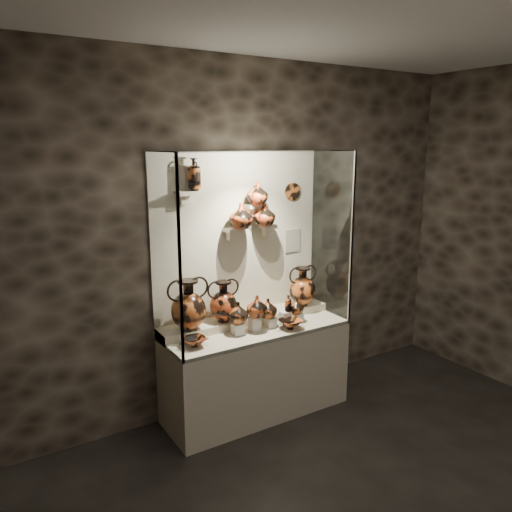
{
  "coord_description": "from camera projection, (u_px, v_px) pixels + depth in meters",
  "views": [
    {
      "loc": [
        -2.24,
        -1.42,
        2.46
      ],
      "look_at": [
        0.0,
        2.19,
        1.49
      ],
      "focal_mm": 35.0,
      "sensor_mm": 36.0,
      "label": 1
    }
  ],
  "objects": [
    {
      "name": "wall_back",
      "position": [
        238.0,
        238.0,
        4.59
      ],
      "size": [
        5.0,
        0.02,
        3.2
      ],
      "primitive_type": "cube",
      "color": "black",
      "rests_on": "ground"
    },
    {
      "name": "plinth",
      "position": [
        256.0,
        372.0,
        4.59
      ],
      "size": [
        1.7,
        0.6,
        0.8
      ],
      "primitive_type": "cube",
      "color": "beige",
      "rests_on": "floor"
    },
    {
      "name": "front_tier",
      "position": [
        256.0,
        329.0,
        4.5
      ],
      "size": [
        1.68,
        0.58,
        0.03
      ],
      "primitive_type": "cube",
      "color": "beige",
      "rests_on": "plinth"
    },
    {
      "name": "rear_tier",
      "position": [
        246.0,
        320.0,
        4.64
      ],
      "size": [
        1.7,
        0.25,
        0.1
      ],
      "primitive_type": "cube",
      "color": "beige",
      "rests_on": "plinth"
    },
    {
      "name": "back_panel",
      "position": [
        238.0,
        238.0,
        4.59
      ],
      "size": [
        1.7,
        0.03,
        1.6
      ],
      "primitive_type": "cube",
      "color": "beige",
      "rests_on": "plinth"
    },
    {
      "name": "glass_front",
      "position": [
        275.0,
        250.0,
        4.08
      ],
      "size": [
        1.7,
        0.01,
        1.6
      ],
      "primitive_type": "cube",
      "color": "white",
      "rests_on": "plinth"
    },
    {
      "name": "glass_left",
      "position": [
        164.0,
        256.0,
        3.89
      ],
      "size": [
        0.01,
        0.6,
        1.6
      ],
      "primitive_type": "cube",
      "color": "white",
      "rests_on": "plinth"
    },
    {
      "name": "glass_right",
      "position": [
        331.0,
        235.0,
        4.76
      ],
      "size": [
        0.01,
        0.6,
        1.6
      ],
      "primitive_type": "cube",
      "color": "white",
      "rests_on": "plinth"
    },
    {
      "name": "glass_top",
      "position": [
        256.0,
        151.0,
        4.15
      ],
      "size": [
        1.7,
        0.6,
        0.01
      ],
      "primitive_type": "cube",
      "color": "white",
      "rests_on": "back_panel"
    },
    {
      "name": "frame_post_left",
      "position": [
        180.0,
        263.0,
        3.66
      ],
      "size": [
        0.02,
        0.02,
        1.6
      ],
      "primitive_type": "cube",
      "color": "gray",
      "rests_on": "plinth"
    },
    {
      "name": "frame_post_right",
      "position": [
        352.0,
        240.0,
        4.52
      ],
      "size": [
        0.02,
        0.02,
        1.6
      ],
      "primitive_type": "cube",
      "color": "gray",
      "rests_on": "plinth"
    },
    {
      "name": "pedestal_a",
      "position": [
        238.0,
        329.0,
        4.33
      ],
      "size": [
        0.09,
        0.09,
        0.1
      ],
      "primitive_type": "cube",
      "color": "beige",
      "rests_on": "front_tier"
    },
    {
      "name": "pedestal_b",
      "position": [
        254.0,
        324.0,
        4.42
      ],
      "size": [
        0.09,
        0.09,
        0.13
      ],
      "primitive_type": "cube",
      "color": "beige",
      "rests_on": "front_tier"
    },
    {
      "name": "pedestal_c",
      "position": [
        270.0,
        322.0,
        4.51
      ],
      "size": [
        0.09,
        0.09,
        0.09
      ],
      "primitive_type": "cube",
      "color": "beige",
      "rests_on": "front_tier"
    },
    {
      "name": "pedestal_d",
      "position": [
        285.0,
        318.0,
        4.59
      ],
      "size": [
        0.09,
        0.09,
        0.12
      ],
      "primitive_type": "cube",
      "color": "beige",
      "rests_on": "front_tier"
    },
    {
      "name": "pedestal_e",
      "position": [
        297.0,
        317.0,
        4.66
      ],
      "size": [
        0.09,
        0.09,
        0.08
      ],
      "primitive_type": "cube",
      "color": "beige",
      "rests_on": "front_tier"
    },
    {
      "name": "bracket_ul",
      "position": [
        185.0,
        193.0,
        4.14
      ],
      "size": [
        0.14,
        0.12,
        0.04
      ],
      "primitive_type": "cube",
      "color": "beige",
      "rests_on": "back_panel"
    },
    {
      "name": "bracket_ca",
      "position": [
        233.0,
        230.0,
        4.45
      ],
      "size": [
        0.14,
        0.12,
        0.04
      ],
      "primitive_type": "cube",
      "color": "beige",
      "rests_on": "back_panel"
    },
    {
      "name": "bracket_cb",
      "position": [
        252.0,
        206.0,
        4.51
      ],
      "size": [
        0.1,
        0.12,
        0.04
      ],
      "primitive_type": "cube",
      "color": "beige",
      "rests_on": "back_panel"
    },
    {
      "name": "bracket_cc",
      "position": [
        268.0,
        226.0,
        4.65
      ],
      "size": [
        0.14,
        0.12,
        0.04
      ],
      "primitive_type": "cube",
      "color": "beige",
      "rests_on": "back_panel"
    },
    {
      "name": "amphora_left",
      "position": [
        189.0,
        305.0,
        4.22
      ],
      "size": [
        0.46,
        0.46,
        0.44
      ],
      "primitive_type": null,
      "rotation": [
        0.0,
        0.0,
        -0.36
      ],
      "color": "#AD5121",
      "rests_on": "rear_tier"
    },
    {
      "name": "amphora_mid",
      "position": [
        223.0,
        301.0,
        4.43
      ],
      "size": [
        0.39,
        0.39,
        0.37
      ],
      "primitive_type": null,
      "rotation": [
        0.0,
        0.0,
        0.39
      ],
      "color": "#A8411D",
      "rests_on": "rear_tier"
    },
    {
      "name": "amphora_right",
      "position": [
        302.0,
        286.0,
        4.87
      ],
      "size": [
        0.41,
        0.41,
        0.38
      ],
      "primitive_type": null,
      "rotation": [
        0.0,
        0.0,
        0.42
      ],
      "color": "#AD5121",
      "rests_on": "rear_tier"
    },
    {
      "name": "jug_a",
      "position": [
        238.0,
        313.0,
        4.32
      ],
      "size": [
        0.21,
        0.21,
        0.19
      ],
      "primitive_type": "imported",
      "rotation": [
        0.0,
        0.0,
        0.18
      ],
      "color": "#AD5121",
      "rests_on": "pedestal_a"
    },
    {
      "name": "jug_b",
      "position": [
        257.0,
        306.0,
        4.38
      ],
      "size": [
        0.22,
        0.22,
        0.2
      ],
      "primitive_type": "imported",
      "rotation": [
        0.0,
        0.0,
        -0.18
      ],
      "color": "#A8411D",
      "rests_on": "pedestal_b"
    },
    {
      "name": "jug_c",
      "position": [
        268.0,
        308.0,
        4.48
      ],
      "size": [
        0.21,
        0.21,
        0.18
      ],
      "primitive_type": "imported",
      "rotation": [
        0.0,
        0.0,
        0.29
      ],
      "color": "#AD5121",
      "rests_on": "pedestal_c"
    },
    {
      "name": "jug_e",
      "position": [
        296.0,
        306.0,
        4.61
      ],
      "size": [
        0.17,
        0.17,
        0.15
      ],
      "primitive_type": "imported",
      "rotation": [
        0.0,
        0.0,
        0.2
      ],
      "color": "#AD5121",
      "rests_on": "pedestal_e"
    },
    {
      "name": "lekythos_small",
      "position": [
        288.0,
        302.0,
        4.55
      ],
      "size": [
        0.09,
        0.09,
        0.17
      ],
      "primitive_type": null,
      "rotation": [
        0.0,
        0.0,
        -0.25
      ],
      "color": "#A8411D",
      "rests_on": "pedestal_d"
    },
    {
      "name": "kylix_left",
      "position": [
        194.0,
        341.0,
        4.07
      ],
      "size": [
        0.25,
        0.22,
        0.1
      ],
      "primitive_type": null,
      "rotation": [
        0.0,
        0.0,
        0.06
      ],
      "color": "#A8411D",
      "rests_on": "front_tier"
    },
    {
      "name": "kylix_right",
      "position": [
        290.0,
        323.0,
        4.46
      ],
      "size": [
        0.27,
        0.24,
        0.1
      ],
      "primitive_type": null,
      "rotation": [
        0.0,
        0.0,
        -0.05
      ],
      "color": "#AD5121",
      "rests_on": "front_tier"
    },
    {
      "name": "lekythos_tall",
      "position": [
        194.0,
        172.0,
        4.14
      ],
      "size": [
        0.14,
        0.14,
        0.31
      ],
      "primitive_type": null,
      "rotation": [
        0.0,
        0.0,
        0.11
      ],
      "color": "#AD5121",
      "rests_on": "bracket_ul"
    },
    {
      "name": "ovoid_vase_a",
      "position": [
        241.0,
        216.0,
        4.4
      ],
      "size": [
        0.25,
        0.25,
        0.22
      ],
      "primitive_type": "imported",
      "rotation": [
        0.0,
        0.0,
        -0.18
      ],
      "color": "#A8411D",
      "rests_on": "bracket_ca"
    },
    {
      "name": "ovoid_vase_b",
      "position": [
        257.0,
        193.0,
        4.46
      ],
      "size": [
        0.2,
        0.2,
        0.2
      ],
      "primitive_type": "imported",
      "rotation": [
        0.0,
        0.0,
        0.04
      ],
      "color": "#A8411D",
      "rests_on": "bracket_cb"
    },
    {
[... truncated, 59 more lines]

